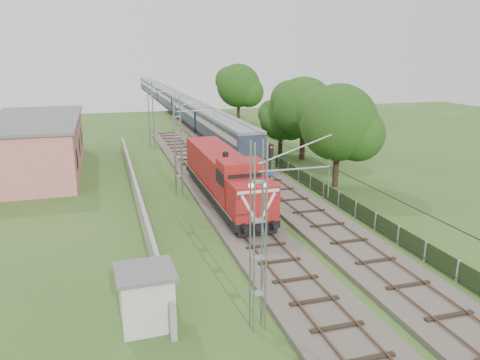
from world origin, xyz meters
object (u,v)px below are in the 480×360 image
object	(u,v)px
locomotive	(224,175)
relay_hut	(146,297)
signal_post	(270,164)
coach_rake	(171,98)

from	to	relation	value
locomotive	relay_hut	world-z (taller)	locomotive
locomotive	signal_post	distance (m)	3.86
relay_hut	locomotive	bearing A→B (deg)	64.31
locomotive	relay_hut	distance (m)	17.09
signal_post	coach_rake	bearing A→B (deg)	88.13
coach_rake	signal_post	world-z (taller)	signal_post
signal_post	locomotive	bearing A→B (deg)	142.20
locomotive	relay_hut	bearing A→B (deg)	-115.69
locomotive	coach_rake	size ratio (longest dim) A/B	0.16
coach_rake	signal_post	xyz separation A→B (m)	(-2.09, -64.27, 0.96)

